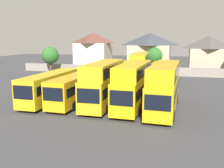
# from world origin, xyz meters

# --- Properties ---
(ground) EXTENTS (140.00, 140.00, 0.00)m
(ground) POSITION_xyz_m (0.00, 18.00, 0.00)
(ground) COLOR #424247
(depot_boundary_wall) EXTENTS (56.00, 0.50, 1.80)m
(depot_boundary_wall) POSITION_xyz_m (0.00, 25.73, 0.90)
(depot_boundary_wall) COLOR gray
(depot_boundary_wall) RESTS_ON ground
(bus_1) EXTENTS (2.67, 11.56, 3.44)m
(bus_1) POSITION_xyz_m (-6.87, -0.01, 1.97)
(bus_1) COLOR yellow
(bus_1) RESTS_ON ground
(bus_2) EXTENTS (2.78, 11.29, 3.32)m
(bus_2) POSITION_xyz_m (-3.55, 0.15, 1.90)
(bus_2) COLOR gold
(bus_2) RESTS_ON ground
(bus_3) EXTENTS (2.86, 10.82, 4.93)m
(bus_3) POSITION_xyz_m (-0.14, -0.05, 2.78)
(bus_3) COLOR gold
(bus_3) RESTS_ON ground
(bus_4) EXTENTS (2.72, 11.06, 4.88)m
(bus_4) POSITION_xyz_m (3.31, -0.04, 2.75)
(bus_4) COLOR yellow
(bus_4) RESTS_ON ground
(bus_5) EXTENTS (2.95, 11.75, 4.92)m
(bus_5) POSITION_xyz_m (6.65, -0.24, 2.77)
(bus_5) COLOR yellow
(bus_5) RESTS_ON ground
(bus_6) EXTENTS (2.64, 11.51, 3.44)m
(bus_6) POSITION_xyz_m (-5.41, 15.72, 1.97)
(bus_6) COLOR #E5B310
(bus_6) RESTS_ON ground
(bus_7) EXTENTS (2.88, 11.33, 3.42)m
(bus_7) POSITION_xyz_m (-0.80, 15.51, 1.96)
(bus_7) COLOR yellow
(bus_7) RESTS_ON ground
(bus_8) EXTENTS (3.36, 12.15, 5.09)m
(bus_8) POSITION_xyz_m (1.48, 15.84, 2.87)
(bus_8) COLOR yellow
(bus_8) RESTS_ON ground
(bus_9) EXTENTS (3.19, 11.49, 3.43)m
(bus_9) POSITION_xyz_m (4.58, 15.78, 1.96)
(bus_9) COLOR gold
(bus_9) RESTS_ON ground
(house_terrace_left) EXTENTS (8.22, 7.57, 9.07)m
(house_terrace_left) POSITION_xyz_m (-12.65, 31.64, 4.63)
(house_terrace_left) COLOR silver
(house_terrace_left) RESTS_ON ground
(house_terrace_centre) EXTENTS (9.83, 7.92, 8.98)m
(house_terrace_centre) POSITION_xyz_m (1.29, 32.01, 4.59)
(house_terrace_centre) COLOR #C6B293
(house_terrace_centre) RESTS_ON ground
(house_terrace_right) EXTENTS (8.38, 6.75, 8.30)m
(house_terrace_right) POSITION_xyz_m (14.29, 32.45, 4.24)
(house_terrace_right) COLOR #C6B293
(house_terrace_right) RESTS_ON ground
(tree_behind_wall) EXTENTS (3.59, 3.59, 5.82)m
(tree_behind_wall) POSITION_xyz_m (2.75, 28.23, 3.98)
(tree_behind_wall) COLOR brown
(tree_behind_wall) RESTS_ON ground
(tree_right_of_lot) EXTENTS (3.81, 3.81, 5.90)m
(tree_right_of_lot) POSITION_xyz_m (-19.61, 22.73, 3.97)
(tree_right_of_lot) COLOR brown
(tree_right_of_lot) RESTS_ON ground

